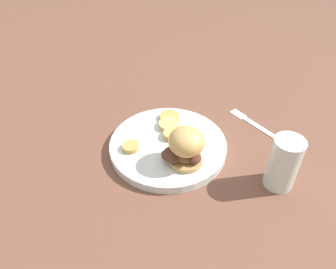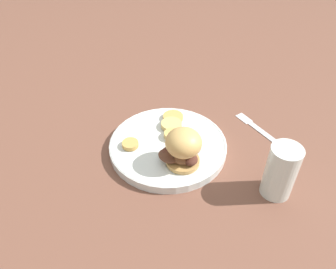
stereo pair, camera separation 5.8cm
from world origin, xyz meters
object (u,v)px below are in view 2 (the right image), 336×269
Objects in this scene: dinner_plate at (168,145)px; drinking_glass at (281,172)px; fork at (259,129)px; sandwich at (183,148)px.

drinking_glass is (0.27, -0.01, 0.05)m from dinner_plate.
sandwich is at bearing -118.63° from fork.
drinking_glass reaches higher than dinner_plate.
drinking_glass is at bearing -2.97° from dinner_plate.
sandwich is 0.86× the size of drinking_glass.
dinner_plate is at bearing 177.03° from drinking_glass.
dinner_plate reaches higher than fork.
drinking_glass is (0.09, -0.19, 0.06)m from fork.
fork is at bearing 44.33° from dinner_plate.
dinner_plate is at bearing 142.81° from sandwich.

